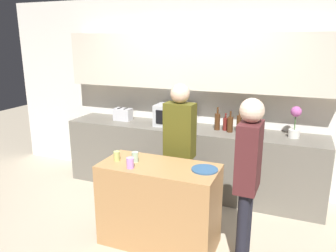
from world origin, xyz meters
The scene contains 20 objects.
ground_plane centered at (0.00, 0.00, 0.00)m, with size 14.00×14.00×0.00m, color #BCAD93.
back_wall centered at (0.00, 1.66, 1.54)m, with size 6.40×0.40×2.70m.
back_counter centered at (0.00, 1.39, 0.46)m, with size 3.60×0.62×0.93m.
kitchen_island centered at (0.12, 0.06, 0.44)m, with size 1.21×0.56×0.88m.
microwave centered at (-0.23, 1.43, 1.08)m, with size 0.52×0.39×0.30m.
toaster centered at (-1.06, 1.43, 1.02)m, with size 0.26×0.16×0.18m.
potted_plant centered at (1.35, 1.43, 1.13)m, with size 0.14×0.14×0.40m.
bottle_0 centered at (0.38, 1.43, 1.05)m, with size 0.07×0.07×0.31m.
bottle_1 centered at (0.49, 1.44, 1.02)m, with size 0.06×0.06×0.23m.
bottle_2 centered at (0.57, 1.38, 1.04)m, with size 0.08×0.08×0.28m.
bottle_3 centered at (0.67, 1.41, 1.05)m, with size 0.06×0.06×0.31m.
bottle_4 centered at (0.75, 1.34, 1.03)m, with size 0.08×0.08×0.26m.
bottle_5 centered at (0.84, 1.49, 1.02)m, with size 0.08×0.08×0.23m.
bottle_6 centered at (0.94, 1.43, 1.02)m, with size 0.07×0.07×0.25m.
plate_on_island centered at (0.58, 0.11, 0.89)m, with size 0.26×0.26×0.01m.
cup_0 centered at (-0.35, 0.02, 0.93)m, with size 0.07×0.07×0.10m.
cup_1 centered at (-0.12, -0.11, 0.93)m, with size 0.07×0.07×0.11m.
cup_2 centered at (-0.15, 0.06, 0.93)m, with size 0.07×0.07×0.10m.
person_left centered at (0.14, 0.60, 0.98)m, with size 0.35×0.22×1.64m.
person_center centered at (1.00, 0.03, 0.97)m, with size 0.21×0.35×1.63m.
Camera 1 is at (1.35, -2.78, 2.11)m, focal length 35.00 mm.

